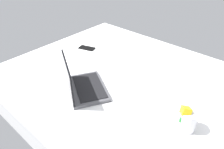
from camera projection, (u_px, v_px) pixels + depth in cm
name	position (u px, v px, depth cm)	size (l,w,h in cm)	color
bed_mattress	(129.00, 91.00, 150.80)	(180.00, 140.00, 18.00)	white
laptop	(82.00, 85.00, 133.94)	(40.07, 36.39, 23.00)	#4C4C51
snack_cup	(187.00, 120.00, 106.73)	(9.60, 9.00, 14.51)	silver
cell_phone	(87.00, 48.00, 185.54)	(6.80, 14.00, 0.80)	black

